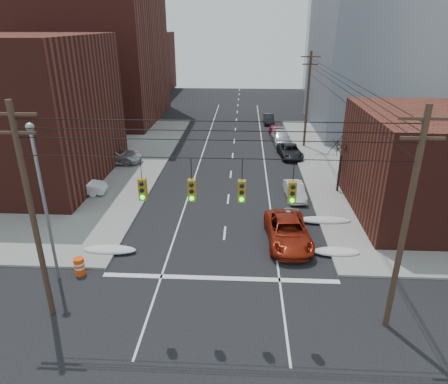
# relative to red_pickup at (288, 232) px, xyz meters

# --- Properties ---
(ground) EXTENTS (160.00, 160.00, 0.00)m
(ground) POSITION_rel_red_pickup_xyz_m (-4.36, -10.88, -0.84)
(ground) COLOR black
(ground) RESTS_ON ground
(building_brick_tall) EXTENTS (24.00, 20.00, 30.00)m
(building_brick_tall) POSITION_rel_red_pickup_xyz_m (-28.36, 37.12, 14.16)
(building_brick_tall) COLOR maroon
(building_brick_tall) RESTS_ON ground
(building_brick_far) EXTENTS (22.00, 18.00, 12.00)m
(building_brick_far) POSITION_rel_red_pickup_xyz_m (-30.36, 63.12, 5.16)
(building_brick_far) COLOR #511E18
(building_brick_far) RESTS_ON ground
(building_office) EXTENTS (22.00, 20.00, 25.00)m
(building_office) POSITION_rel_red_pickup_xyz_m (17.64, 33.12, 11.66)
(building_office) COLOR gray
(building_office) RESTS_ON ground
(building_glass) EXTENTS (20.00, 18.00, 22.00)m
(building_glass) POSITION_rel_red_pickup_xyz_m (19.64, 59.12, 10.16)
(building_glass) COLOR gray
(building_glass) RESTS_ON ground
(utility_pole_left) EXTENTS (2.20, 0.28, 11.00)m
(utility_pole_left) POSITION_rel_red_pickup_xyz_m (-12.86, -7.88, 4.94)
(utility_pole_left) COLOR #473323
(utility_pole_left) RESTS_ON ground
(utility_pole_right) EXTENTS (2.20, 0.28, 11.00)m
(utility_pole_right) POSITION_rel_red_pickup_xyz_m (4.14, -7.88, 4.94)
(utility_pole_right) COLOR #473323
(utility_pole_right) RESTS_ON ground
(utility_pole_far) EXTENTS (2.20, 0.28, 11.00)m
(utility_pole_far) POSITION_rel_red_pickup_xyz_m (4.14, 23.12, 4.94)
(utility_pole_far) COLOR #473323
(utility_pole_far) RESTS_ON ground
(traffic_signals) EXTENTS (17.00, 0.42, 2.02)m
(traffic_signals) POSITION_rel_red_pickup_xyz_m (-4.27, -7.91, 6.33)
(traffic_signals) COLOR black
(traffic_signals) RESTS_ON ground
(street_light) EXTENTS (0.44, 0.44, 9.32)m
(street_light) POSITION_rel_red_pickup_xyz_m (-13.86, -4.88, 4.70)
(street_light) COLOR gray
(street_light) RESTS_ON ground
(bare_tree) EXTENTS (2.09, 2.20, 4.93)m
(bare_tree) POSITION_rel_red_pickup_xyz_m (5.22, 9.12, 1.48)
(bare_tree) COLOR black
(bare_tree) RESTS_ON ground
(snow_nw) EXTENTS (3.50, 1.08, 0.42)m
(snow_nw) POSITION_rel_red_pickup_xyz_m (-11.76, -1.88, -0.63)
(snow_nw) COLOR silver
(snow_nw) RESTS_ON ground
(snow_ne) EXTENTS (3.00, 1.08, 0.42)m
(snow_ne) POSITION_rel_red_pickup_xyz_m (3.04, -1.38, -0.63)
(snow_ne) COLOR silver
(snow_ne) RESTS_ON ground
(snow_east_far) EXTENTS (4.00, 1.08, 0.42)m
(snow_east_far) POSITION_rel_red_pickup_xyz_m (3.04, 3.12, -0.63)
(snow_east_far) COLOR silver
(snow_east_far) RESTS_ON ground
(red_pickup) EXTENTS (3.13, 6.21, 1.68)m
(red_pickup) POSITION_rel_red_pickup_xyz_m (0.00, 0.00, 0.00)
(red_pickup) COLOR maroon
(red_pickup) RESTS_ON ground
(parked_car_a) EXTENTS (1.88, 3.87, 1.27)m
(parked_car_a) POSITION_rel_red_pickup_xyz_m (0.44, 1.88, -0.20)
(parked_car_a) COLOR silver
(parked_car_a) RESTS_ON ground
(parked_car_b) EXTENTS (1.72, 4.11, 1.32)m
(parked_car_b) POSITION_rel_red_pickup_xyz_m (1.32, 7.66, -0.18)
(parked_car_b) COLOR silver
(parked_car_b) RESTS_ON ground
(parked_car_c) EXTENTS (2.81, 5.17, 1.38)m
(parked_car_c) POSITION_rel_red_pickup_xyz_m (2.04, 19.01, -0.15)
(parked_car_c) COLOR black
(parked_car_c) RESTS_ON ground
(parked_car_d) EXTENTS (2.48, 5.35, 1.51)m
(parked_car_d) POSITION_rel_red_pickup_xyz_m (1.49, 24.62, -0.09)
(parked_car_d) COLOR #BCBDC2
(parked_car_d) RESTS_ON ground
(parked_car_e) EXTENTS (1.86, 4.17, 1.39)m
(parked_car_e) POSITION_rel_red_pickup_xyz_m (1.09, 28.04, -0.15)
(parked_car_e) COLOR maroon
(parked_car_e) RESTS_ON ground
(parked_car_f) EXTENTS (1.63, 4.30, 1.40)m
(parked_car_f) POSITION_rel_red_pickup_xyz_m (0.44, 35.11, -0.14)
(parked_car_f) COLOR black
(parked_car_f) RESTS_ON ground
(lot_car_a) EXTENTS (4.58, 1.82, 1.48)m
(lot_car_a) POSITION_rel_red_pickup_xyz_m (-17.23, 7.22, 0.05)
(lot_car_a) COLOR silver
(lot_car_a) RESTS_ON sidewalk_nw
(lot_car_b) EXTENTS (5.69, 2.66, 1.58)m
(lot_car_b) POSITION_rel_red_pickup_xyz_m (-16.69, 15.63, 0.10)
(lot_car_b) COLOR silver
(lot_car_b) RESTS_ON sidewalk_nw
(lot_car_c) EXTENTS (4.36, 1.85, 1.25)m
(lot_car_c) POSITION_rel_red_pickup_xyz_m (-23.23, 14.56, -0.07)
(lot_car_c) COLOR black
(lot_car_c) RESTS_ON sidewalk_nw
(lot_car_d) EXTENTS (3.99, 2.69, 1.26)m
(lot_car_d) POSITION_rel_red_pickup_xyz_m (-23.99, 15.16, -0.06)
(lot_car_d) COLOR #A7A7AB
(lot_car_d) RESTS_ON sidewalk_nw
(construction_barrel) EXTENTS (0.72, 0.72, 1.09)m
(construction_barrel) POSITION_rel_red_pickup_xyz_m (-12.75, -4.38, -0.28)
(construction_barrel) COLOR #F7470D
(construction_barrel) RESTS_ON ground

